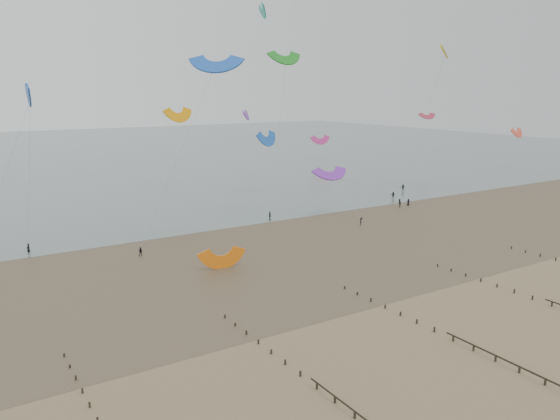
# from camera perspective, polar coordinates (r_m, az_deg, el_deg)

# --- Properties ---
(ground) EXTENTS (500.00, 500.00, 0.00)m
(ground) POSITION_cam_1_polar(r_m,az_deg,el_deg) (64.10, 10.80, -12.01)
(ground) COLOR brown
(ground) RESTS_ON ground
(sea_and_shore) EXTENTS (500.00, 665.00, 0.03)m
(sea_and_shore) POSITION_cam_1_polar(r_m,az_deg,el_deg) (88.79, -6.50, -4.87)
(sea_and_shore) COLOR #475654
(sea_and_shore) RESTS_ON ground
(kitesurfers) EXTENTS (94.77, 24.79, 1.90)m
(kitesurfers) POSITION_cam_1_polar(r_m,az_deg,el_deg) (121.38, 6.71, 0.25)
(kitesurfers) COLOR black
(kitesurfers) RESTS_ON ground
(grounded_kite) EXTENTS (6.83, 5.66, 3.43)m
(grounded_kite) POSITION_cam_1_polar(r_m,az_deg,el_deg) (83.15, -6.05, -6.07)
(grounded_kite) COLOR orange
(grounded_kite) RESTS_ON ground
(kites_airborne) EXTENTS (252.67, 108.16, 39.86)m
(kites_airborne) POSITION_cam_1_polar(r_m,az_deg,el_deg) (136.44, -19.50, 10.05)
(kites_airborne) COLOR #FF9C07
(kites_airborne) RESTS_ON ground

